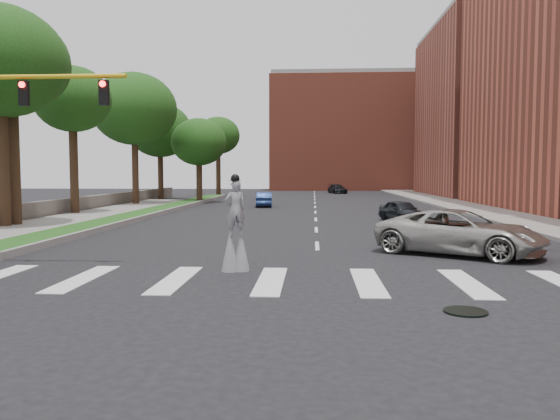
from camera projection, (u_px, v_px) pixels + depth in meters
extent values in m
plane|color=black|center=(319.00, 290.00, 13.47)|extent=(160.00, 160.00, 0.00)
cube|color=#1A4714|center=(132.00, 217.00, 34.08)|extent=(2.00, 60.00, 0.25)
cube|color=gray|center=(148.00, 216.00, 34.01)|extent=(0.20, 60.00, 0.28)
cube|color=slate|center=(497.00, 213.00, 37.60)|extent=(5.00, 90.00, 0.18)
cube|color=#59534C|center=(61.00, 207.00, 36.37)|extent=(0.50, 56.00, 1.10)
cylinder|color=black|center=(465.00, 311.00, 11.30)|extent=(0.90, 0.90, 0.04)
cube|color=#9B4939|center=(499.00, 113.00, 65.21)|extent=(16.00, 22.00, 20.00)
cube|color=#A54834|center=(351.00, 135.00, 90.15)|extent=(26.00, 14.00, 18.00)
cylinder|color=gold|center=(43.00, 77.00, 16.56)|extent=(5.20, 0.14, 0.14)
cube|color=black|center=(24.00, 93.00, 16.64)|extent=(0.28, 0.18, 0.75)
cylinder|color=#FF0C0C|center=(22.00, 85.00, 16.52)|extent=(0.18, 0.06, 0.18)
cube|color=black|center=(104.00, 93.00, 16.48)|extent=(0.28, 0.18, 0.75)
cylinder|color=#FF0C0C|center=(103.00, 84.00, 16.37)|extent=(0.18, 0.06, 0.18)
cylinder|color=#311F13|center=(241.00, 254.00, 16.04)|extent=(0.07, 0.07, 1.00)
cylinder|color=#311F13|center=(230.00, 254.00, 15.94)|extent=(0.07, 0.07, 1.00)
cone|color=slate|center=(241.00, 250.00, 16.03)|extent=(0.52, 0.52, 1.25)
cone|color=slate|center=(230.00, 250.00, 15.93)|extent=(0.52, 0.52, 1.25)
imported|color=slate|center=(235.00, 209.00, 15.90)|extent=(0.71, 0.58, 1.66)
sphere|color=black|center=(235.00, 178.00, 15.83)|extent=(0.26, 0.26, 0.26)
cylinder|color=black|center=(235.00, 180.00, 15.84)|extent=(0.34, 0.34, 0.02)
cube|color=yellow|center=(234.00, 193.00, 16.00)|extent=(0.22, 0.05, 0.10)
imported|color=#ACA9A2|center=(460.00, 232.00, 19.13)|extent=(6.26, 5.24, 1.59)
imported|color=black|center=(402.00, 211.00, 31.84)|extent=(2.64, 3.99, 1.26)
imported|color=navy|center=(264.00, 199.00, 45.59)|extent=(1.66, 3.81, 1.22)
imported|color=black|center=(337.00, 189.00, 73.78)|extent=(2.87, 4.53, 1.22)
cylinder|color=#311F13|center=(14.00, 160.00, 28.32)|extent=(0.56, 0.56, 7.03)
ellipsoid|color=#143911|center=(11.00, 63.00, 27.97)|extent=(5.88, 5.88, 5.00)
cylinder|color=#311F13|center=(74.00, 167.00, 36.45)|extent=(0.56, 0.56, 6.46)
ellipsoid|color=#143911|center=(72.00, 99.00, 36.14)|extent=(5.12, 5.12, 4.35)
cylinder|color=#311F13|center=(135.00, 168.00, 47.10)|extent=(0.56, 0.56, 6.48)
ellipsoid|color=#143911|center=(134.00, 109.00, 46.74)|extent=(7.29, 7.29, 6.19)
cylinder|color=#311F13|center=(161.00, 173.00, 56.81)|extent=(0.56, 0.56, 5.58)
ellipsoid|color=#143911|center=(160.00, 130.00, 56.50)|extent=(6.57, 6.57, 5.58)
cylinder|color=#311F13|center=(199.00, 179.00, 51.50)|extent=(0.56, 0.56, 4.42)
ellipsoid|color=#143911|center=(199.00, 142.00, 51.26)|extent=(5.23, 5.23, 4.44)
cylinder|color=#311F13|center=(218.00, 171.00, 65.75)|extent=(0.56, 0.56, 5.97)
ellipsoid|color=#143911|center=(218.00, 135.00, 65.45)|extent=(5.26, 5.26, 4.47)
cylinder|color=#311F13|center=(3.00, 162.00, 27.50)|extent=(0.56, 0.56, 6.79)
ellipsoid|color=#143911|center=(0.00, 61.00, 27.15)|extent=(6.53, 6.53, 5.55)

